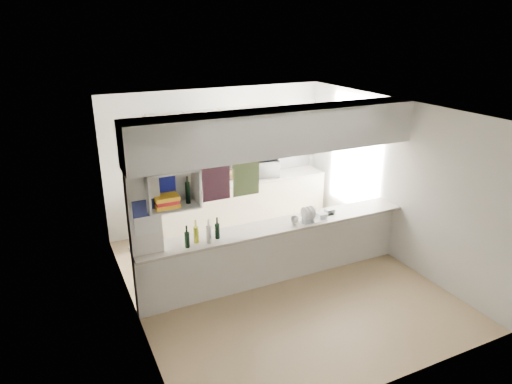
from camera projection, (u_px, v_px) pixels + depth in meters
floor at (277, 280)px, 6.95m from camera, size 4.80×4.80×0.00m
ceiling at (280, 109)px, 6.04m from camera, size 4.80×4.80×0.00m
wall_back at (218, 158)px, 8.53m from camera, size 4.20×0.00×4.20m
wall_left at (129, 227)px, 5.65m from camera, size 0.00×4.80×4.80m
wall_right at (393, 180)px, 7.34m from camera, size 0.00×4.80×4.80m
servery_partition at (267, 178)px, 6.30m from camera, size 4.20×0.50×2.60m
cubby_shelf at (170, 191)px, 5.67m from camera, size 0.65×0.35×0.50m
kitchen_run at (232, 185)px, 8.53m from camera, size 3.60×0.63×2.24m
microwave at (263, 168)px, 8.69m from camera, size 0.67×0.53×0.33m
bowl at (265, 158)px, 8.63m from camera, size 0.26×0.26×0.06m
dish_rack at (310, 214)px, 6.77m from camera, size 0.43×0.33×0.22m
cup at (295, 220)px, 6.64m from camera, size 0.14×0.14×0.09m
wine_bottles at (203, 234)px, 6.05m from camera, size 0.52×0.15×0.34m
plastic_tubs at (318, 214)px, 6.92m from camera, size 0.54×0.22×0.07m
utensil_jar at (219, 178)px, 8.39m from camera, size 0.10×0.10×0.15m
knife_block at (230, 175)px, 8.50m from camera, size 0.11×0.09×0.19m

